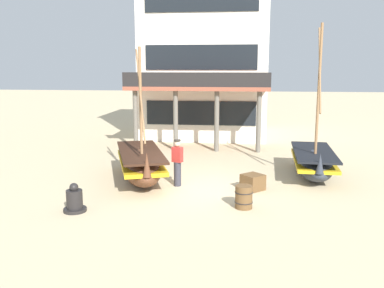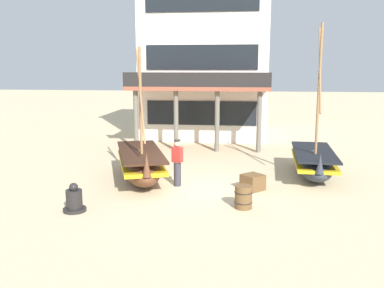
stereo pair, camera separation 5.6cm
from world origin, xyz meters
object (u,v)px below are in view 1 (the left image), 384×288
Objects in this scene: fisherman_by_hull at (177,163)px; wooden_barrel at (244,197)px; fishing_boat_centre_large at (141,164)px; fishing_boat_near_left at (313,162)px; cargo_crate at (253,182)px; capstan_winch at (75,201)px; harbor_building_main at (206,59)px.

fisherman_by_hull is 3.23m from wooden_barrel.
fishing_boat_centre_large is 7.00× the size of wooden_barrel.
fishing_boat_near_left is 8.22× the size of wooden_barrel.
fishing_boat_near_left reaches higher than wooden_barrel.
fisherman_by_hull is at bearing -19.77° from fishing_boat_centre_large.
fishing_boat_near_left is 8.82× the size of cargo_crate.
fishing_boat_centre_large is at bearing 160.23° from fisherman_by_hull.
fishing_boat_centre_large is 3.76m from capstan_winch.
cargo_crate is (0.31, 1.99, -0.08)m from wooden_barrel.
fishing_boat_centre_large is 2.91× the size of fisherman_by_hull.
fishing_boat_near_left is at bearing 12.74° from fishing_boat_centre_large.
harbor_building_main is (1.43, 11.58, 4.07)m from fishing_boat_centre_large.
fishing_boat_near_left is 4.96m from wooden_barrel.
wooden_barrel is (4.95, 0.89, 0.02)m from capstan_winch.
wooden_barrel is (3.83, -2.69, -0.29)m from fishing_boat_centre_large.
fisherman_by_hull is at bearing 176.28° from cargo_crate.
capstan_winch reaches higher than wooden_barrel.
fishing_boat_centre_large reaches higher than cargo_crate.
harbor_building_main is at bearing 90.24° from fisherman_by_hull.
capstan_winch is at bearing -130.40° from fisherman_by_hull.
fishing_boat_centre_large is 4.22m from cargo_crate.
fisherman_by_hull is 4.04m from capstan_winch.
fishing_boat_near_left is at bearing 57.15° from wooden_barrel.
fishing_boat_near_left reaches higher than fisherman_by_hull.
fishing_boat_centre_large is at bearing 72.63° from capstan_winch.
cargo_crate is at bearing -3.72° from fisherman_by_hull.
capstan_winch is 6.00m from cargo_crate.
harbor_building_main is (-0.05, 12.11, 3.87)m from fisherman_by_hull.
harbor_building_main reaches higher than fisherman_by_hull.
cargo_crate is (-2.37, -2.18, -0.30)m from fishing_boat_near_left.
capstan_winch is at bearing -99.53° from harbor_building_main.
fisherman_by_hull reaches higher than wooden_barrel.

